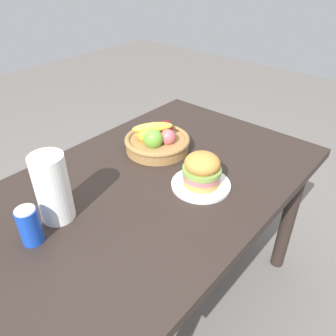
{
  "coord_description": "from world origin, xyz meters",
  "views": [
    {
      "loc": [
        -0.76,
        -0.74,
        1.52
      ],
      "look_at": [
        0.04,
        -0.05,
        0.81
      ],
      "focal_mm": 35.79,
      "sensor_mm": 36.0,
      "label": 1
    }
  ],
  "objects_px": {
    "soda_can": "(29,226)",
    "paper_towel_roll": "(53,188)",
    "plate": "(201,184)",
    "sandwich": "(202,169)",
    "fruit_basket": "(157,140)"
  },
  "relations": [
    {
      "from": "sandwich",
      "to": "paper_towel_roll",
      "type": "bearing_deg",
      "value": 149.89
    },
    {
      "from": "soda_can",
      "to": "fruit_basket",
      "type": "height_order",
      "value": "fruit_basket"
    },
    {
      "from": "plate",
      "to": "fruit_basket",
      "type": "bearing_deg",
      "value": 73.39
    },
    {
      "from": "plate",
      "to": "sandwich",
      "type": "bearing_deg",
      "value": 0.0
    },
    {
      "from": "soda_can",
      "to": "fruit_basket",
      "type": "xyz_separation_m",
      "value": [
        0.66,
        0.08,
        -0.01
      ]
    },
    {
      "from": "sandwich",
      "to": "paper_towel_roll",
      "type": "height_order",
      "value": "paper_towel_roll"
    },
    {
      "from": "soda_can",
      "to": "paper_towel_roll",
      "type": "bearing_deg",
      "value": 16.67
    },
    {
      "from": "sandwich",
      "to": "soda_can",
      "type": "relative_size",
      "value": 1.16
    },
    {
      "from": "plate",
      "to": "paper_towel_roll",
      "type": "height_order",
      "value": "paper_towel_roll"
    },
    {
      "from": "sandwich",
      "to": "paper_towel_roll",
      "type": "relative_size",
      "value": 0.61
    },
    {
      "from": "paper_towel_roll",
      "to": "soda_can",
      "type": "bearing_deg",
      "value": -163.33
    },
    {
      "from": "plate",
      "to": "soda_can",
      "type": "distance_m",
      "value": 0.62
    },
    {
      "from": "sandwich",
      "to": "fruit_basket",
      "type": "xyz_separation_m",
      "value": [
        0.09,
        0.31,
        -0.03
      ]
    },
    {
      "from": "plate",
      "to": "paper_towel_roll",
      "type": "xyz_separation_m",
      "value": [
        -0.45,
        0.26,
        0.11
      ]
    },
    {
      "from": "sandwich",
      "to": "paper_towel_roll",
      "type": "distance_m",
      "value": 0.53
    }
  ]
}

